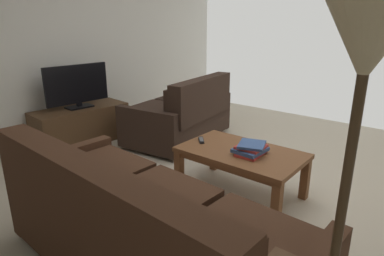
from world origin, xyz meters
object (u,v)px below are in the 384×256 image
Objects in this scene: coffee_table at (241,157)px; book_stack at (251,149)px; floor_lamp at (361,88)px; flat_tv at (77,86)px; sofa_main at (139,228)px; tv_stand at (81,125)px; tv_remote at (201,140)px; loveseat_near at (182,115)px.

book_stack is at bearing 169.76° from coffee_table.
floor_lamp is 2.00× the size of flat_tv.
sofa_main is 2.74m from tv_stand.
floor_lamp is at bearing 158.28° from flat_tv.
flat_tv is (2.45, -1.21, 0.39)m from sofa_main.
book_stack is (1.14, -1.55, -0.92)m from floor_lamp.
tv_remote reaches higher than coffee_table.
tv_remote is at bearing -176.92° from flat_tv.
flat_tv is at bearing -26.19° from sofa_main.
book_stack is (0.00, -1.32, 0.11)m from sofa_main.
coffee_table is (-1.36, 0.76, 0.01)m from loveseat_near.
coffee_table is at bearing -176.72° from flat_tv.
coffee_table is 0.16m from book_stack.
sofa_main is 14.29× the size of tv_remote.
loveseat_near reaches higher than tv_remote.
sofa_main is 1.33m from book_stack.
book_stack is at bearing -53.63° from floor_lamp.
coffee_table is at bearing -85.42° from sofa_main.
book_stack is at bearing -178.66° from tv_remote.
flat_tv reaches higher than loveseat_near.
floor_lamp is 2.46m from tv_remote.
sofa_main is 1.35m from coffee_table.
loveseat_near is 0.91× the size of floor_lamp.
loveseat_near is 10.38× the size of tv_remote.
sofa_main reaches higher than coffee_table.
tv_remote is (-0.93, 0.79, 0.08)m from loveseat_near.
loveseat_near is at bearing -41.70° from floor_lamp.
sofa_main is at bearing 125.02° from loveseat_near.
sofa_main is 1.38× the size of loveseat_near.
flat_tv reaches higher than tv_remote.
tv_stand is at bearing 2.73° from book_stack.
loveseat_near is at bearing -137.69° from tv_stand.
loveseat_near is (1.47, -2.10, -0.01)m from sofa_main.
flat_tv reaches higher than book_stack.
book_stack reaches higher than tv_stand.
loveseat_near is 1.82× the size of flat_tv.
flat_tv is (0.98, 0.89, 0.40)m from loveseat_near.
tv_stand is at bearing 3.31° from coffee_table.
coffee_table is at bearing -176.69° from tv_stand.
book_stack is 0.54m from tv_remote.
coffee_table is 2.25m from floor_lamp.
tv_remote is (0.43, 0.03, 0.08)m from coffee_table.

